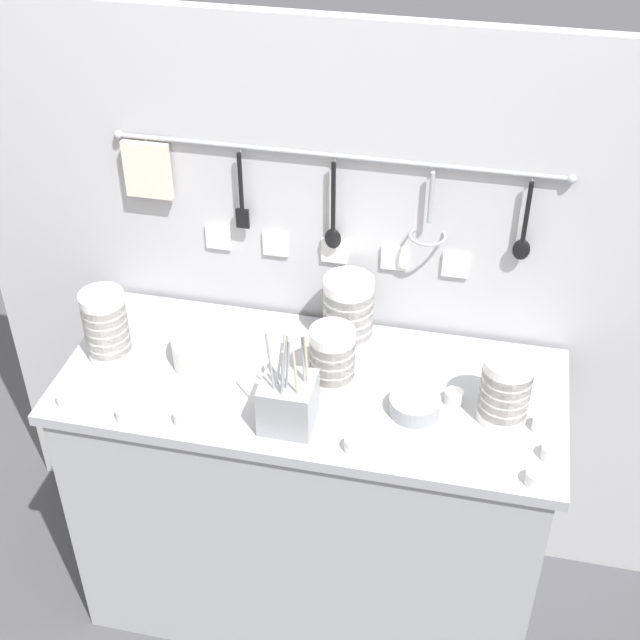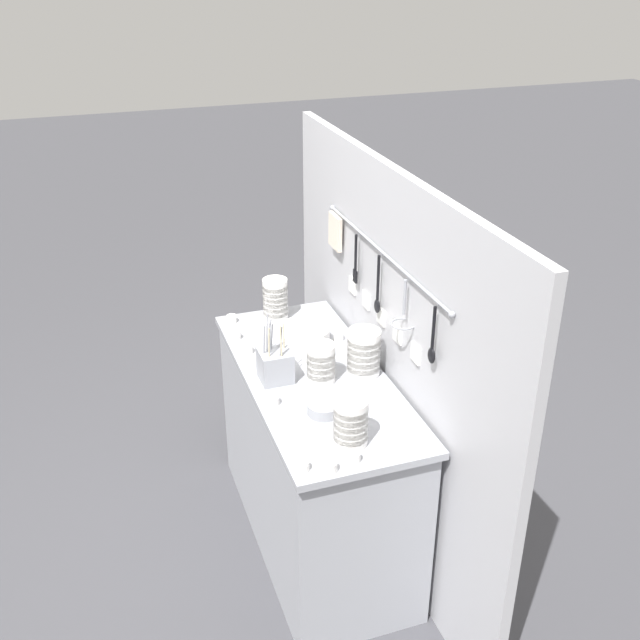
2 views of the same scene
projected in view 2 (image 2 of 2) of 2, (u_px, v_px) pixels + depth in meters
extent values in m
plane|color=#424247|center=(315.00, 534.00, 3.46)|extent=(20.00, 20.00, 0.00)
cube|color=#9EA0A8|center=(314.00, 378.00, 3.08)|extent=(1.30, 0.56, 0.03)
cube|color=#9EA0A8|center=(315.00, 462.00, 3.28)|extent=(1.25, 0.54, 0.83)
cube|color=#B2B2B7|center=(385.00, 364.00, 3.17)|extent=(2.10, 0.04, 1.70)
cylinder|color=#93969E|center=(382.00, 252.00, 2.93)|extent=(1.15, 0.01, 0.01)
sphere|color=#93969E|center=(332.00, 208.00, 3.41)|extent=(0.02, 0.02, 0.02)
sphere|color=#93969E|center=(452.00, 314.00, 2.44)|extent=(0.02, 0.02, 0.02)
cube|color=beige|center=(335.00, 232.00, 3.39)|extent=(0.13, 0.02, 0.16)
cylinder|color=#93969E|center=(338.00, 214.00, 3.35)|extent=(0.00, 0.01, 0.02)
cylinder|color=black|center=(356.00, 253.00, 3.17)|extent=(0.01, 0.01, 0.17)
cube|color=black|center=(355.00, 276.00, 3.22)|extent=(0.04, 0.01, 0.06)
cylinder|color=#93969E|center=(359.00, 233.00, 3.14)|extent=(0.01, 0.01, 0.02)
cylinder|color=black|center=(379.00, 279.00, 2.97)|extent=(0.01, 0.01, 0.20)
ellipsoid|color=black|center=(377.00, 306.00, 3.03)|extent=(0.04, 0.02, 0.06)
cylinder|color=#93969E|center=(382.00, 254.00, 2.93)|extent=(0.01, 0.01, 0.02)
cylinder|color=#93969E|center=(405.00, 297.00, 2.75)|extent=(0.01, 0.01, 0.14)
torus|color=#93969E|center=(403.00, 324.00, 2.80)|extent=(0.10, 0.10, 0.01)
cylinder|color=#93969E|center=(409.00, 278.00, 2.72)|extent=(0.00, 0.01, 0.02)
cylinder|color=black|center=(434.00, 328.00, 2.56)|extent=(0.01, 0.01, 0.16)
ellipsoid|color=black|center=(431.00, 356.00, 2.61)|extent=(0.04, 0.02, 0.06)
cylinder|color=#93969E|center=(439.00, 305.00, 2.52)|extent=(0.01, 0.01, 0.02)
cube|color=white|center=(353.00, 285.00, 3.33)|extent=(0.07, 0.01, 0.07)
cube|color=white|center=(366.00, 300.00, 3.20)|extent=(0.07, 0.01, 0.07)
cube|color=white|center=(381.00, 316.00, 3.06)|extent=(0.07, 0.01, 0.07)
cube|color=white|center=(398.00, 334.00, 2.92)|extent=(0.07, 0.01, 0.07)
cube|color=white|center=(416.00, 354.00, 2.78)|extent=(0.07, 0.01, 0.07)
cylinder|color=white|center=(321.00, 375.00, 3.02)|extent=(0.12, 0.12, 0.05)
cylinder|color=white|center=(321.00, 369.00, 3.01)|extent=(0.12, 0.12, 0.05)
cylinder|color=white|center=(321.00, 363.00, 2.99)|extent=(0.12, 0.12, 0.05)
cylinder|color=white|center=(321.00, 357.00, 2.98)|extent=(0.12, 0.12, 0.05)
cylinder|color=white|center=(321.00, 350.00, 2.97)|extent=(0.12, 0.12, 0.05)
cylinder|color=white|center=(350.00, 438.00, 2.64)|extent=(0.12, 0.12, 0.05)
cylinder|color=white|center=(350.00, 432.00, 2.63)|extent=(0.12, 0.12, 0.05)
cylinder|color=white|center=(351.00, 425.00, 2.62)|extent=(0.12, 0.12, 0.05)
cylinder|color=white|center=(351.00, 419.00, 2.61)|extent=(0.12, 0.12, 0.05)
cylinder|color=white|center=(351.00, 413.00, 2.60)|extent=(0.12, 0.12, 0.05)
cylinder|color=white|center=(351.00, 406.00, 2.58)|extent=(0.12, 0.12, 0.05)
cylinder|color=white|center=(363.00, 368.00, 3.07)|extent=(0.14, 0.14, 0.05)
cylinder|color=white|center=(363.00, 362.00, 3.05)|extent=(0.14, 0.14, 0.05)
cylinder|color=white|center=(364.00, 356.00, 3.04)|extent=(0.14, 0.14, 0.05)
cylinder|color=white|center=(364.00, 350.00, 3.03)|extent=(0.14, 0.14, 0.05)
cylinder|color=white|center=(364.00, 343.00, 3.01)|extent=(0.14, 0.14, 0.05)
cylinder|color=white|center=(364.00, 337.00, 3.00)|extent=(0.14, 0.14, 0.05)
cylinder|color=white|center=(276.00, 314.00, 3.52)|extent=(0.12, 0.12, 0.05)
cylinder|color=white|center=(276.00, 309.00, 3.51)|extent=(0.12, 0.12, 0.05)
cylinder|color=white|center=(275.00, 304.00, 3.50)|extent=(0.12, 0.12, 0.05)
cylinder|color=white|center=(275.00, 299.00, 3.49)|extent=(0.12, 0.12, 0.05)
cylinder|color=white|center=(275.00, 294.00, 3.48)|extent=(0.12, 0.12, 0.05)
cylinder|color=white|center=(275.00, 289.00, 3.46)|extent=(0.12, 0.12, 0.05)
cylinder|color=white|center=(275.00, 284.00, 3.45)|extent=(0.12, 0.12, 0.05)
cylinder|color=white|center=(303.00, 343.00, 3.30)|extent=(0.23, 0.23, 0.01)
cylinder|color=white|center=(303.00, 341.00, 3.30)|extent=(0.23, 0.23, 0.01)
cylinder|color=white|center=(303.00, 340.00, 3.30)|extent=(0.23, 0.23, 0.01)
cylinder|color=white|center=(303.00, 338.00, 3.29)|extent=(0.23, 0.23, 0.01)
cylinder|color=white|center=(303.00, 336.00, 3.29)|extent=(0.23, 0.23, 0.01)
cylinder|color=white|center=(303.00, 334.00, 3.28)|extent=(0.23, 0.23, 0.01)
cylinder|color=white|center=(303.00, 333.00, 3.28)|extent=(0.23, 0.23, 0.01)
cylinder|color=white|center=(303.00, 331.00, 3.28)|extent=(0.23, 0.23, 0.01)
cylinder|color=white|center=(303.00, 329.00, 3.27)|extent=(0.23, 0.23, 0.01)
cylinder|color=#93969E|center=(324.00, 408.00, 2.82)|extent=(0.13, 0.13, 0.04)
cube|color=#93969E|center=(275.00, 365.00, 3.01)|extent=(0.13, 0.13, 0.13)
cylinder|color=#C6B793|center=(281.00, 348.00, 2.94)|extent=(0.01, 0.01, 0.20)
cylinder|color=#C6B793|center=(284.00, 343.00, 3.00)|extent=(0.01, 0.01, 0.17)
cylinder|color=#93969E|center=(267.00, 340.00, 2.98)|extent=(0.03, 0.03, 0.21)
cylinder|color=#93969E|center=(271.00, 343.00, 2.99)|extent=(0.03, 0.01, 0.19)
cylinder|color=#93969E|center=(270.00, 345.00, 2.96)|extent=(0.02, 0.01, 0.20)
cylinder|color=#93969E|center=(264.00, 347.00, 2.96)|extent=(0.01, 0.01, 0.19)
cylinder|color=#C6B793|center=(269.00, 350.00, 2.94)|extent=(0.02, 0.02, 0.19)
cylinder|color=#93969E|center=(280.00, 349.00, 2.94)|extent=(0.02, 0.03, 0.19)
cylinder|color=#93969E|center=(268.00, 343.00, 2.96)|extent=(0.02, 0.04, 0.22)
cylinder|color=white|center=(302.00, 466.00, 2.51)|extent=(0.05, 0.05, 0.04)
cylinder|color=white|center=(331.00, 466.00, 2.51)|extent=(0.05, 0.05, 0.04)
cylinder|color=white|center=(345.00, 420.00, 2.76)|extent=(0.05, 0.05, 0.04)
cylinder|color=white|center=(354.00, 457.00, 2.56)|extent=(0.05, 0.05, 0.04)
cylinder|color=white|center=(338.00, 336.00, 3.33)|extent=(0.05, 0.05, 0.04)
cylinder|color=white|center=(309.00, 359.00, 3.16)|extent=(0.05, 0.05, 0.04)
cylinder|color=white|center=(247.00, 349.00, 3.23)|extent=(0.05, 0.05, 0.04)
cylinder|color=white|center=(273.00, 400.00, 2.87)|extent=(0.05, 0.05, 0.04)
cylinder|color=white|center=(236.00, 335.00, 3.34)|extent=(0.05, 0.05, 0.04)
cylinder|color=white|center=(232.00, 319.00, 3.49)|extent=(0.05, 0.05, 0.04)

